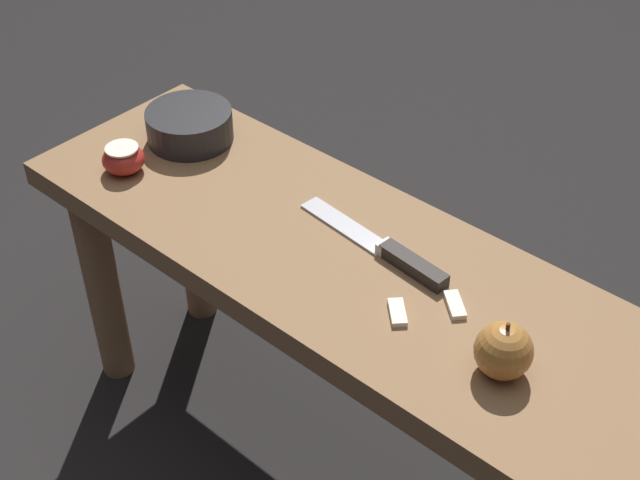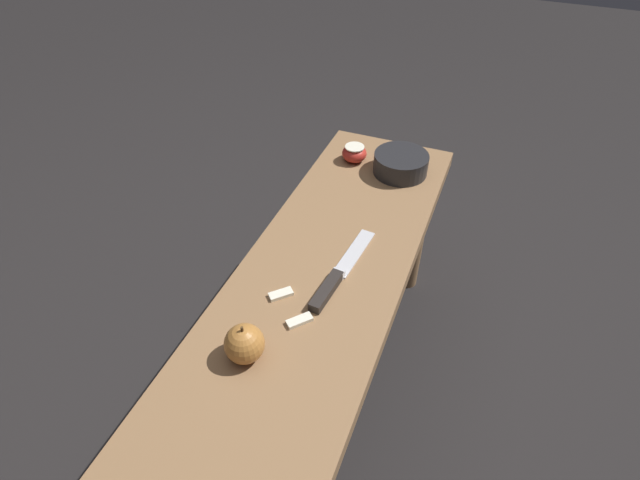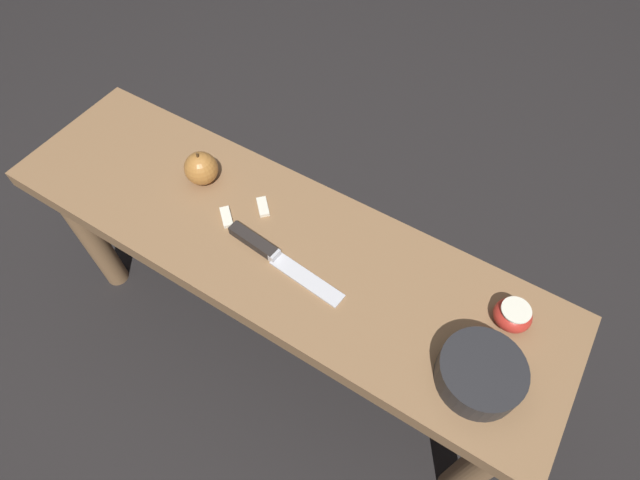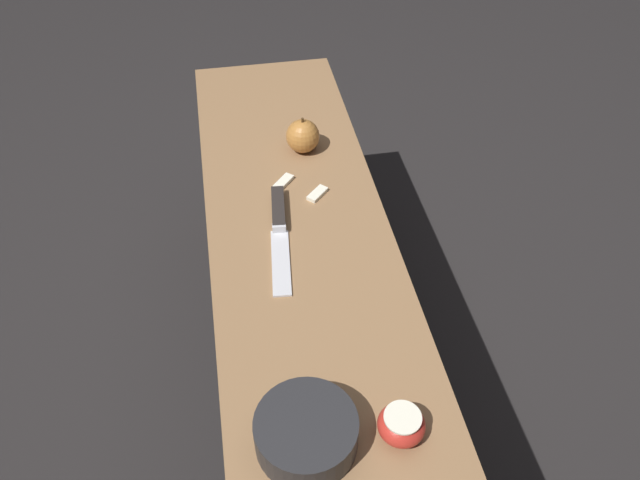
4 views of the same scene
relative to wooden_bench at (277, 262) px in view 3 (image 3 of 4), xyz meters
The scene contains 8 objects.
ground_plane 0.39m from the wooden_bench, ahead, with size 8.00×8.00×0.00m, color black.
wooden_bench is the anchor object (origin of this frame).
knife 0.10m from the wooden_bench, 107.91° to the left, with size 0.27×0.05×0.02m.
apple_whole 0.25m from the wooden_bench, 12.12° to the right, with size 0.07×0.07×0.08m.
apple_cut 0.48m from the wooden_bench, behind, with size 0.07×0.07×0.04m.
apple_slice_near_knife 0.12m from the wooden_bench, 38.75° to the right, with size 0.05×0.05×0.01m.
apple_slice_center 0.15m from the wooden_bench, ahead, with size 0.05×0.05×0.01m.
bowl 0.47m from the wooden_bench, behind, with size 0.14×0.14×0.05m.
Camera 3 is at (-0.37, 0.43, 1.30)m, focal length 28.00 mm.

